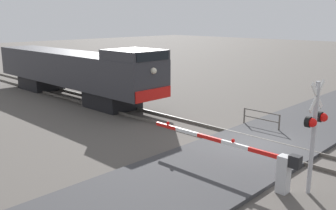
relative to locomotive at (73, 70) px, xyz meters
name	(u,v)px	position (x,y,z in m)	size (l,w,h in m)	color
ground_plane	(260,147)	(0.00, -14.99, -1.98)	(160.00, 160.00, 0.00)	#514C47
rail_track_left	(252,149)	(-0.72, -14.99, -1.91)	(0.08, 80.00, 0.15)	#59544C
rail_track_right	(269,142)	(0.72, -14.99, -1.91)	(0.08, 80.00, 0.15)	#59544C
road_surface	(260,145)	(0.00, -14.99, -1.91)	(36.00, 4.69, 0.14)	#38383A
locomotive	(73,70)	(0.00, 0.00, 0.00)	(2.81, 17.08, 3.80)	black
crossing_signal	(315,126)	(-2.83, -18.42, 0.29)	(1.18, 0.33, 3.71)	#ADADB2
crossing_gate	(261,161)	(-3.39, -16.93, -1.12)	(0.36, 6.39, 1.38)	silver
guard_railing	(261,117)	(2.45, -13.57, -1.38)	(0.08, 2.09, 0.95)	#4C4742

